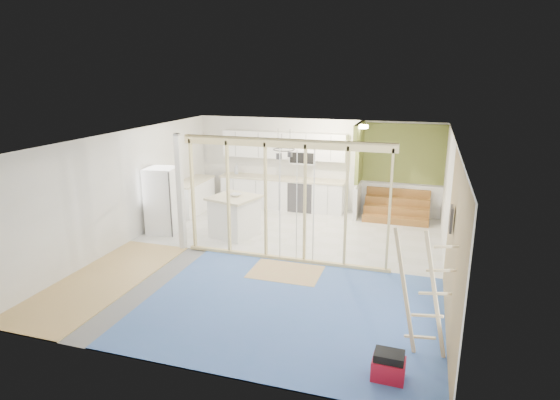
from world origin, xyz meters
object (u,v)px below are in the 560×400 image
(island, at_px, (234,217))
(fridge, at_px, (163,201))
(toolbox, at_px, (388,367))
(ladder, at_px, (424,293))

(island, bearing_deg, fridge, -155.93)
(toolbox, bearing_deg, fridge, 145.59)
(toolbox, xyz_separation_m, ladder, (0.37, 0.75, 0.74))
(fridge, xyz_separation_m, island, (1.77, 0.26, -0.32))
(toolbox, bearing_deg, island, 133.60)
(fridge, distance_m, ladder, 7.09)
(fridge, bearing_deg, island, -0.70)
(island, xyz_separation_m, ladder, (4.40, -3.75, 0.43))
(fridge, height_order, toolbox, fridge)
(island, bearing_deg, ladder, -24.77)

